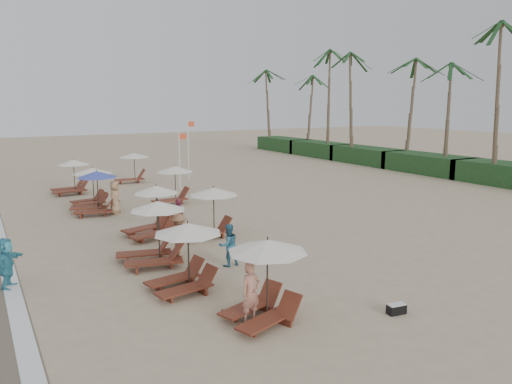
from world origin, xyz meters
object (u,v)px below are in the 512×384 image
flag_pole_near (180,157)px  beachgoer_near (251,293)px  beachgoer_mid_a (228,245)px  beachgoer_mid_b (179,235)px  lounger_station_2 (152,237)px  lounger_station_0 (261,279)px  lounger_station_3 (151,215)px  inland_station_2 (132,166)px  inland_station_0 (211,208)px  beachgoer_far_b (115,197)px  waterline_walker (7,263)px  lounger_station_1 (182,257)px  lounger_station_5 (90,185)px  duffel_bag (396,309)px  lounger_station_4 (93,194)px  beachgoer_far_a (179,216)px  inland_station_1 (172,182)px  lounger_station_6 (70,179)px

flag_pole_near → beachgoer_near: bearing=-106.4°
beachgoer_mid_a → flag_pole_near: flag_pole_near is taller
beachgoer_mid_a → beachgoer_mid_b: 2.34m
lounger_station_2 → beachgoer_mid_b: (1.25, 0.40, -0.19)m
lounger_station_0 → beachgoer_mid_a: lounger_station_0 is taller
lounger_station_3 → inland_station_2: bearing=76.9°
inland_station_0 → beachgoer_near: inland_station_0 is taller
inland_station_0 → beachgoer_far_b: size_ratio=1.48×
lounger_station_3 → waterline_walker: 7.14m
beachgoer_near → lounger_station_1: bearing=93.2°
inland_station_0 → inland_station_2: (1.26, 16.91, -0.09)m
lounger_station_5 → duffel_bag: 20.48m
lounger_station_1 → lounger_station_3: bearing=80.2°
lounger_station_0 → inland_station_2: bearing=81.7°
lounger_station_4 → beachgoer_far_a: bearing=-67.1°
inland_station_0 → duffel_bag: inland_station_0 is taller
lounger_station_4 → beachgoer_mid_b: bearing=-81.9°
inland_station_1 → beachgoer_near: size_ratio=1.64×
inland_station_1 → duffel_bag: (-0.00, -18.10, -1.15)m
lounger_station_4 → beachgoer_far_b: bearing=-24.6°
inland_station_1 → lounger_station_6: bearing=126.2°
lounger_station_2 → lounger_station_6: bearing=90.3°
lounger_station_3 → lounger_station_6: (-1.27, 13.00, 0.01)m
lounger_station_4 → beachgoer_near: lounger_station_4 is taller
lounger_station_1 → lounger_station_5: size_ratio=1.00×
lounger_station_6 → duffel_bag: bearing=-79.1°
beachgoer_near → duffel_bag: beachgoer_near is taller
lounger_station_2 → beachgoer_far_b: 9.28m
beachgoer_mid_a → beachgoer_far_b: bearing=-84.0°
lounger_station_2 → lounger_station_4: bearing=90.4°
beachgoer_far_b → beachgoer_mid_a: bearing=-140.4°
inland_station_2 → beachgoer_near: bearing=-99.0°
lounger_station_2 → lounger_station_3: 3.94m
lounger_station_3 → inland_station_2: lounger_station_3 is taller
lounger_station_4 → beachgoer_far_b: (1.04, -0.48, -0.19)m
lounger_station_6 → beachgoer_far_b: 7.60m
lounger_station_6 → waterline_walker: (-4.81, -16.73, -0.16)m
inland_station_2 → beachgoer_far_b: size_ratio=1.58×
lounger_station_4 → beachgoer_mid_a: size_ratio=1.63×
lounger_station_6 → duffel_bag: (4.75, -24.60, -0.86)m
lounger_station_1 → inland_station_0: inland_station_0 is taller
beachgoer_far_b → lounger_station_1: bearing=-152.4°
lounger_station_5 → lounger_station_6: 4.64m
lounger_station_4 → lounger_station_3: bearing=-78.0°
lounger_station_6 → beachgoer_mid_a: bearing=-82.4°
beachgoer_mid_a → inland_station_0: bearing=-107.6°
beachgoer_near → beachgoer_far_a: 9.97m
lounger_station_4 → inland_station_0: size_ratio=0.97×
inland_station_0 → flag_pole_near: 12.89m
lounger_station_1 → inland_station_0: 6.45m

